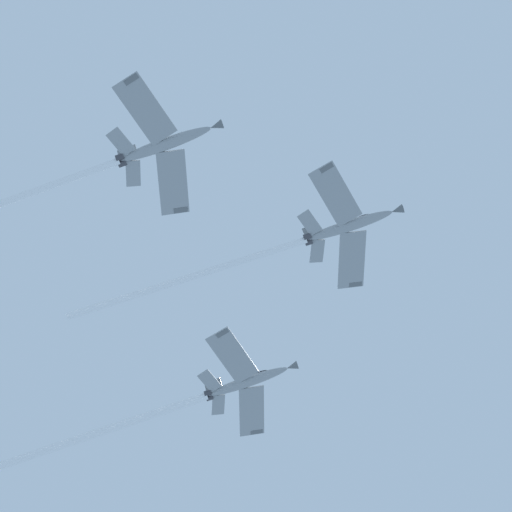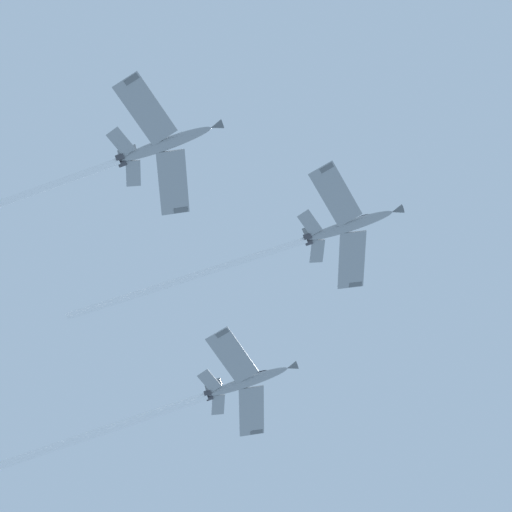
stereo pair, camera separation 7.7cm
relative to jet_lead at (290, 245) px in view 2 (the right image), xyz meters
The scene contains 3 objects.
jet_lead is the anchor object (origin of this frame).
jet_left_wing 31.59m from the jet_lead, ahead, with size 44.26×36.02×12.24m.
jet_right_wing 27.41m from the jet_lead, 80.82° to the left, with size 38.78×30.86×10.96m.
Camera 2 is at (-32.47, 39.15, 1.73)m, focal length 76.36 mm.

